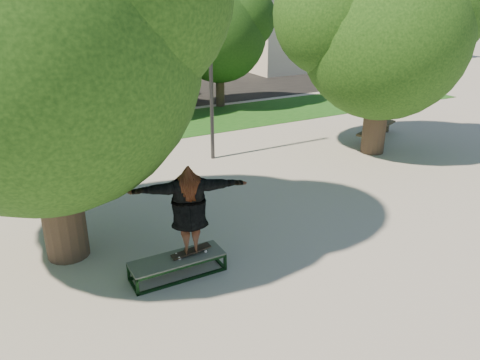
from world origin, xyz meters
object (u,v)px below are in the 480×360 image
car_silver_b (160,76)px  car_dark (48,88)px  grind_box (178,266)px  bench (377,129)px  lamppost (211,59)px  tree_left (28,31)px  tree_right (382,25)px  car_grey (155,84)px  car_silver_a (24,91)px

car_silver_b → car_dark: bearing=-165.3°
grind_box → bench: 10.98m
lamppost → car_dark: bearing=108.6°
tree_left → car_dark: tree_left is taller
tree_right → lamppost: 5.36m
lamppost → car_silver_b: 11.97m
grind_box → lamppost: bearing=58.8°
grind_box → car_silver_b: (5.82, 17.27, 0.61)m
tree_left → tree_right: (10.21, 1.99, -0.33)m
car_grey → car_silver_b: (0.82, 1.64, 0.10)m
lamppost → bench: size_ratio=2.34×
tree_right → bench: tree_right is taller
grind_box → car_dark: car_dark is taller
grind_box → car_grey: size_ratio=0.36×
lamppost → grind_box: (-3.50, -5.77, -2.96)m
car_dark → car_grey: car_dark is taller
tree_right → car_silver_a: (-9.42, 13.18, -3.44)m
car_silver_a → car_grey: 6.16m
grind_box → car_dark: size_ratio=0.36×
tree_left → car_dark: (1.75, 14.44, -3.60)m
car_silver_b → tree_left: bearing=-111.0°
car_silver_a → car_dark: bearing=-44.7°
tree_left → bench: size_ratio=2.73×
lamppost → grind_box: lamppost is taller
bench → car_silver_b: 12.96m
lamppost → car_silver_a: size_ratio=1.60×
tree_left → bench: (11.59, 3.08, -4.08)m
tree_left → bench: 12.67m
car_grey → car_silver_b: 1.83m
bench → car_grey: car_grey is taller
tree_left → lamppost: size_ratio=1.16×
lamppost → car_silver_a: bearing=111.8°
tree_left → lamppost: bearing=36.4°
grind_box → car_silver_a: 17.07m
tree_right → lamppost: (-4.92, 1.92, -0.94)m
grind_box → car_dark: bearing=90.1°
grind_box → bench: size_ratio=0.69×
grind_box → tree_left: bearing=133.8°
lamppost → car_silver_b: bearing=78.6°
car_dark → bench: bearing=-54.7°
car_silver_a → lamppost: bearing=-75.5°
tree_right → grind_box: tree_right is taller
car_silver_a → car_dark: 1.22m
tree_left → car_grey: 15.80m
tree_left → car_grey: size_ratio=1.40×
tree_right → car_silver_a: tree_right is taller
car_silver_b → car_grey: bearing=-111.4°
car_silver_a → car_silver_b: (6.82, 0.24, 0.15)m
bench → lamppost: bearing=150.3°
lamppost → tree_right: bearing=-21.3°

